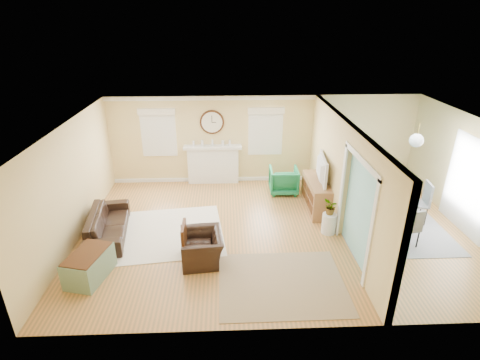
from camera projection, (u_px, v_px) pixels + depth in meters
name	position (u px, v px, depth m)	size (l,w,h in m)	color
floor	(274.00, 231.00, 8.85)	(9.00, 9.00, 0.00)	olive
wall_back	(263.00, 139.00, 11.06)	(9.00, 0.02, 2.60)	#DBBB78
wall_front	(302.00, 263.00, 5.58)	(9.00, 0.02, 2.60)	#DBBB78
wall_left	(71.00, 184.00, 8.15)	(0.02, 6.00, 2.60)	#DBBB78
wall_right	(474.00, 178.00, 8.48)	(0.02, 6.00, 2.60)	#DBBB78
ceiling	(279.00, 124.00, 7.79)	(9.00, 6.00, 0.02)	white
partition	(340.00, 172.00, 8.61)	(0.17, 6.00, 2.60)	#DBBB78
fireplace	(213.00, 164.00, 11.18)	(1.70, 0.30, 1.17)	white
wall_clock	(212.00, 122.00, 10.75)	(0.70, 0.07, 0.70)	#4C2911
window_left	(158.00, 129.00, 10.75)	(1.05, 0.13, 1.42)	white
window_right	(266.00, 128.00, 10.87)	(1.05, 0.13, 1.42)	white
french_doors	(469.00, 186.00, 8.56)	(0.06, 1.70, 2.20)	white
pendant	(416.00, 140.00, 8.06)	(0.30, 0.30, 0.55)	gold
rug_cream	(165.00, 233.00, 8.75)	(2.66, 2.30, 0.01)	#F6E7CF
rug_jute	(281.00, 283.00, 7.12)	(2.37, 1.94, 0.01)	#987D5E
rug_grey	(385.00, 221.00, 9.25)	(2.49, 3.11, 0.01)	gray
sofa	(108.00, 224.00, 8.56)	(2.01, 0.79, 0.59)	black
eames_chair	(202.00, 248.00, 7.67)	(0.95, 0.83, 0.62)	black
green_chair	(284.00, 180.00, 10.64)	(0.78, 0.81, 0.73)	#076B36
trunk	(89.00, 265.00, 7.18)	(0.81, 1.08, 0.56)	gray
credenza	(317.00, 195.00, 9.71)	(0.51, 1.50, 0.80)	#976642
tv	(318.00, 169.00, 9.42)	(1.14, 0.15, 0.65)	black
garden_stool	(329.00, 224.00, 8.68)	(0.33, 0.33, 0.48)	white
potted_plant	(331.00, 207.00, 8.51)	(0.34, 0.30, 0.38)	#337F33
dining_table	(387.00, 211.00, 9.13)	(1.65, 0.92, 0.58)	#4C2911
dining_chair_n	(370.00, 181.00, 10.07)	(0.51, 0.51, 0.98)	gray
dining_chair_s	(409.00, 223.00, 8.10)	(0.48, 0.48, 0.92)	gray
dining_chair_w	(357.00, 202.00, 9.07)	(0.46, 0.46, 0.87)	white
dining_chair_e	(418.00, 199.00, 9.00)	(0.52, 0.52, 1.04)	gray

